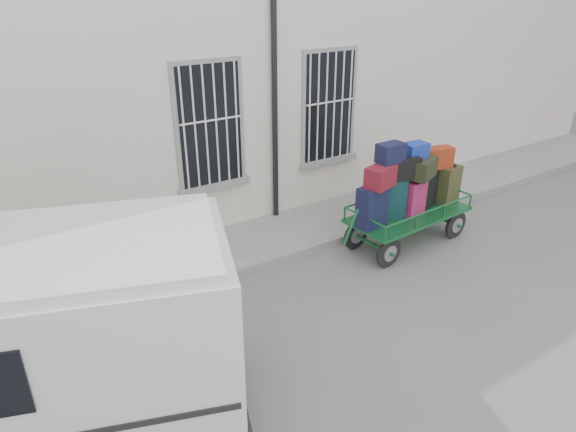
{
  "coord_description": "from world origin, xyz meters",
  "views": [
    {
      "loc": [
        -4.18,
        -5.42,
        4.73
      ],
      "look_at": [
        0.0,
        1.0,
        1.12
      ],
      "focal_mm": 32.0,
      "sensor_mm": 36.0,
      "label": 1
    }
  ],
  "objects": [
    {
      "name": "luggage_cart",
      "position": [
        2.49,
        0.72,
        1.08
      ],
      "size": [
        2.91,
        1.26,
        2.1
      ],
      "rotation": [
        0.0,
        0.0,
        0.06
      ],
      "color": "black",
      "rests_on": "ground"
    },
    {
      "name": "ground",
      "position": [
        0.0,
        0.0,
        0.0
      ],
      "size": [
        80.0,
        80.0,
        0.0
      ],
      "primitive_type": "plane",
      "color": "slate",
      "rests_on": "ground"
    },
    {
      "name": "sidewalk",
      "position": [
        0.0,
        2.2,
        0.07
      ],
      "size": [
        24.0,
        1.7,
        0.15
      ],
      "primitive_type": "cube",
      "color": "slate",
      "rests_on": "ground"
    },
    {
      "name": "building",
      "position": [
        0.0,
        5.5,
        3.0
      ],
      "size": [
        24.0,
        5.15,
        6.0
      ],
      "color": "beige",
      "rests_on": "ground"
    }
  ]
}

